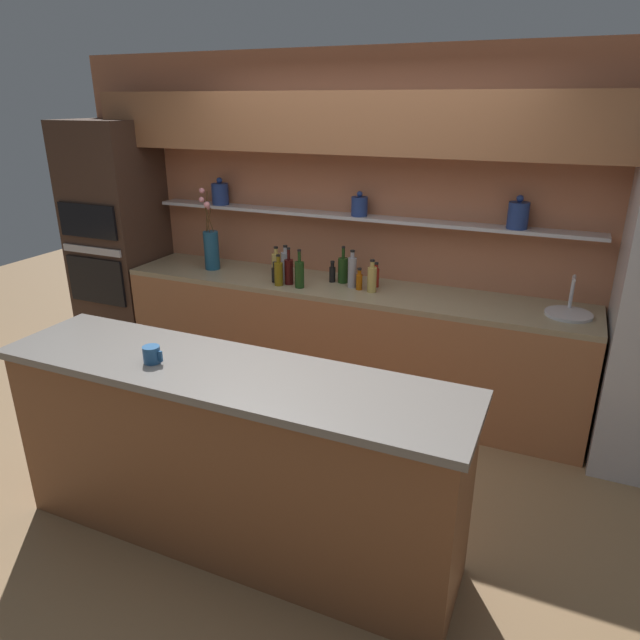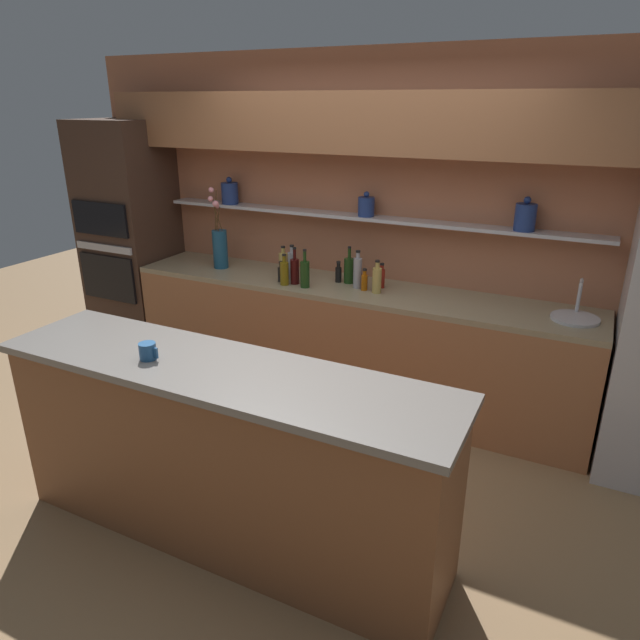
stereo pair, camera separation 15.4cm
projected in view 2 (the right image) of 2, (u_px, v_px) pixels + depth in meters
The scene contains 20 objects.
ground_plane at pixel (278, 481), 3.58m from camera, with size 12.00×12.00×0.00m, color olive.
back_wall_unit at pixel (375, 198), 4.30m from camera, with size 5.20×0.44×2.60m.
back_counter_unit at pixel (349, 342), 4.48m from camera, with size 3.61×0.62×0.92m.
island_counter at pixel (225, 455), 2.97m from camera, with size 2.45×0.61×1.02m.
oven_tower at pixel (131, 241), 5.17m from camera, with size 0.71×0.64×2.09m.
flower_vase at pixel (220, 245), 4.73m from camera, with size 0.15×0.15×0.66m.
sink_fixture at pixel (575, 316), 3.66m from camera, with size 0.30×0.30×0.25m.
bottle_wine_0 at pixel (349, 270), 4.36m from camera, with size 0.08×0.08×0.29m.
bottle_spirit_1 at pixel (283, 263), 4.57m from camera, with size 0.07×0.07×0.24m.
bottle_sauce_2 at pixel (364, 281), 4.20m from camera, with size 0.05×0.05×0.16m.
bottle_wine_3 at pixel (295, 270), 4.34m from camera, with size 0.07×0.07×0.29m.
bottle_spirit_4 at pixel (292, 265), 4.47m from camera, with size 0.07×0.07×0.27m.
bottle_wine_5 at pixel (305, 273), 4.26m from camera, with size 0.07×0.07×0.29m.
bottle_spirit_6 at pixel (377, 279), 4.14m from camera, with size 0.07×0.07×0.25m.
bottle_sauce_7 at pixel (281, 273), 4.41m from camera, with size 0.05×0.05×0.16m.
bottle_oil_8 at pixel (284, 273), 4.32m from camera, with size 0.07×0.07×0.24m.
bottle_spirit_9 at pixel (358, 272), 4.24m from camera, with size 0.06×0.06×0.29m.
bottle_sauce_10 at pixel (382, 277), 4.26m from camera, with size 0.05×0.05×0.19m.
bottle_sauce_11 at pixel (338, 273), 4.39m from camera, with size 0.05×0.05×0.17m.
coffee_mug at pixel (148, 351), 2.85m from camera, with size 0.11×0.09×0.09m.
Camera 2 is at (1.57, -2.54, 2.24)m, focal length 32.00 mm.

